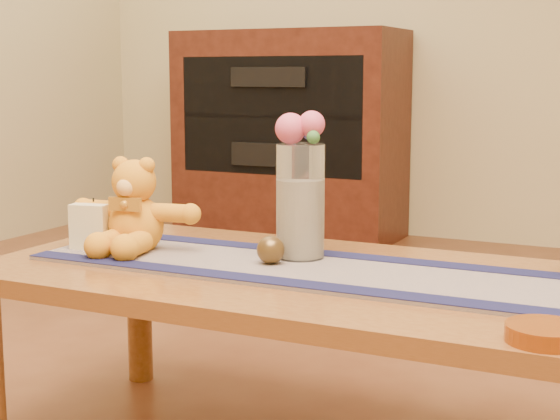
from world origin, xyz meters
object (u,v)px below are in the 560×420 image
at_px(teddy_bear, 136,206).
at_px(pillar_candle, 94,225).
at_px(bronze_ball, 271,250).
at_px(amber_dish, 545,334).
at_px(glass_vase, 300,201).

xyz_separation_m(teddy_bear, pillar_candle, (-0.11, -0.02, -0.05)).
relative_size(teddy_bear, bronze_ball, 4.94).
distance_m(pillar_candle, amber_dish, 1.13).
bearing_deg(teddy_bear, glass_vase, 4.31).
distance_m(glass_vase, amber_dish, 0.71).
bearing_deg(glass_vase, pillar_candle, -167.80).
distance_m(teddy_bear, glass_vase, 0.40).
height_order(glass_vase, amber_dish, glass_vase).
bearing_deg(pillar_candle, teddy_bear, 12.95).
bearing_deg(bronze_ball, teddy_bear, 179.33).
height_order(bronze_ball, amber_dish, bronze_ball).
bearing_deg(glass_vase, amber_dish, -31.48).
xyz_separation_m(glass_vase, bronze_ball, (-0.03, -0.09, -0.10)).
bearing_deg(glass_vase, teddy_bear, -168.00).
relative_size(pillar_candle, bronze_ball, 1.72).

